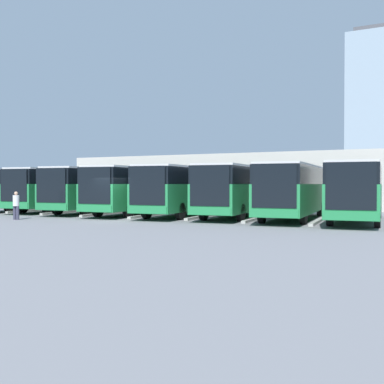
# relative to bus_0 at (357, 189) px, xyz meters

# --- Properties ---
(ground_plane) EXTENTS (600.00, 600.00, 0.00)m
(ground_plane) POSITION_rel_bus_0_xyz_m (12.81, 5.12, -1.83)
(ground_plane) COLOR gray
(bus_0) EXTENTS (3.59, 11.36, 3.27)m
(bus_0) POSITION_rel_bus_0_xyz_m (0.00, 0.00, 0.00)
(bus_0) COLOR #238447
(bus_0) RESTS_ON ground_plane
(curb_divider_0) EXTENTS (0.74, 5.25, 0.15)m
(curb_divider_0) POSITION_rel_bus_0_xyz_m (1.83, 1.65, -1.75)
(curb_divider_0) COLOR #B2B2AD
(curb_divider_0) RESTS_ON ground_plane
(bus_1) EXTENTS (3.59, 11.36, 3.27)m
(bus_1) POSITION_rel_bus_0_xyz_m (3.66, -0.13, 0.00)
(bus_1) COLOR #238447
(bus_1) RESTS_ON ground_plane
(curb_divider_1) EXTENTS (0.74, 5.25, 0.15)m
(curb_divider_1) POSITION_rel_bus_0_xyz_m (5.49, 1.52, -1.75)
(curb_divider_1) COLOR #B2B2AD
(curb_divider_1) RESTS_ON ground_plane
(bus_2) EXTENTS (3.59, 11.36, 3.27)m
(bus_2) POSITION_rel_bus_0_xyz_m (7.32, -0.44, 0.00)
(bus_2) COLOR #238447
(bus_2) RESTS_ON ground_plane
(curb_divider_2) EXTENTS (0.74, 5.25, 0.15)m
(curb_divider_2) POSITION_rel_bus_0_xyz_m (9.15, 1.21, -1.75)
(curb_divider_2) COLOR #B2B2AD
(curb_divider_2) RESTS_ON ground_plane
(bus_3) EXTENTS (3.59, 11.36, 3.27)m
(bus_3) POSITION_rel_bus_0_xyz_m (10.98, 0.01, 0.00)
(bus_3) COLOR #238447
(bus_3) RESTS_ON ground_plane
(curb_divider_3) EXTENTS (0.74, 5.25, 0.15)m
(curb_divider_3) POSITION_rel_bus_0_xyz_m (12.81, 1.66, -1.75)
(curb_divider_3) COLOR #B2B2AD
(curb_divider_3) RESTS_ON ground_plane
(bus_4) EXTENTS (3.59, 11.36, 3.27)m
(bus_4) POSITION_rel_bus_0_xyz_m (14.64, 0.10, 0.00)
(bus_4) COLOR #238447
(bus_4) RESTS_ON ground_plane
(curb_divider_4) EXTENTS (0.74, 5.25, 0.15)m
(curb_divider_4) POSITION_rel_bus_0_xyz_m (16.47, 1.75, -1.75)
(curb_divider_4) COLOR #B2B2AD
(curb_divider_4) RESTS_ON ground_plane
(bus_5) EXTENTS (3.59, 11.36, 3.27)m
(bus_5) POSITION_rel_bus_0_xyz_m (18.30, -0.16, 0.00)
(bus_5) COLOR #238447
(bus_5) RESTS_ON ground_plane
(curb_divider_5) EXTENTS (0.74, 5.25, 0.15)m
(curb_divider_5) POSITION_rel_bus_0_xyz_m (20.13, 1.49, -1.75)
(curb_divider_5) COLOR #B2B2AD
(curb_divider_5) RESTS_ON ground_plane
(bus_6) EXTENTS (3.59, 11.36, 3.27)m
(bus_6) POSITION_rel_bus_0_xyz_m (21.96, -0.50, 0.00)
(bus_6) COLOR #238447
(bus_6) RESTS_ON ground_plane
(curb_divider_6) EXTENTS (0.74, 5.25, 0.15)m
(curb_divider_6) POSITION_rel_bus_0_xyz_m (23.79, 1.16, -1.75)
(curb_divider_6) COLOR #B2B2AD
(curb_divider_6) RESTS_ON ground_plane
(bus_7) EXTENTS (3.59, 11.36, 3.27)m
(bus_7) POSITION_rel_bus_0_xyz_m (25.62, -0.39, 0.00)
(bus_7) COLOR #238447
(bus_7) RESTS_ON ground_plane
(pedestrian) EXTENTS (0.43, 0.43, 1.68)m
(pedestrian) POSITION_rel_bus_0_xyz_m (18.33, 7.67, -0.92)
(pedestrian) COLOR #38384C
(pedestrian) RESTS_ON ground_plane
(station_building) EXTENTS (33.01, 12.10, 4.81)m
(station_building) POSITION_rel_bus_0_xyz_m (12.81, -15.09, 0.61)
(station_building) COLOR beige
(station_building) RESTS_ON ground_plane
(office_tower) EXTENTS (19.37, 19.37, 66.98)m
(office_tower) POSITION_rel_bus_0_xyz_m (21.69, -187.25, 31.06)
(office_tower) COLOR #93A8B7
(office_tower) RESTS_ON ground_plane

